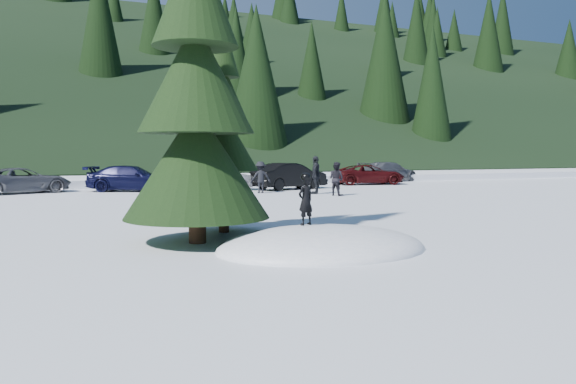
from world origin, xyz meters
name	(u,v)px	position (x,y,z in m)	size (l,w,h in m)	color
ground	(322,249)	(0.00, 0.00, 0.00)	(200.00, 200.00, 0.00)	white
snow_mound	(322,249)	(0.00, 0.00, 0.00)	(4.48, 3.52, 0.96)	white
forest_hillside	(105,55)	(0.00, 54.00, 12.50)	(200.00, 60.00, 25.00)	black
spruce_tall	(196,92)	(-2.20, 1.80, 3.32)	(3.20, 3.20, 8.60)	black
spruce_short	(223,148)	(-1.20, 3.20, 2.10)	(2.20, 2.20, 5.37)	black
child_skier	(306,201)	(-0.23, 0.35, 0.99)	(0.37, 0.25, 1.03)	black
adult_0	(336,179)	(6.83, 12.65, 0.78)	(0.76, 0.59, 1.56)	black
adult_1	(316,175)	(6.41, 13.98, 0.91)	(1.07, 0.44, 1.82)	black
adult_2	(261,177)	(4.15, 15.52, 0.78)	(1.00, 0.58, 1.55)	black
car_2	(22,180)	(-6.65, 19.93, 0.62)	(2.07, 4.49, 1.25)	#4B4C53
car_3	(132,178)	(-1.53, 19.16, 0.66)	(1.84, 4.54, 1.32)	black
car_4	(214,176)	(2.57, 18.46, 0.72)	(1.71, 4.25, 1.45)	#989AA1
car_5	(290,176)	(6.52, 17.52, 0.71)	(1.51, 4.32, 1.42)	black
car_6	(369,175)	(12.81, 19.84, 0.61)	(2.03, 4.40, 1.22)	#36090B
car_7	(389,172)	(15.75, 22.25, 0.67)	(1.88, 4.63, 1.34)	#474A4F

